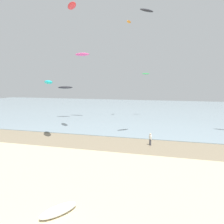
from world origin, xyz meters
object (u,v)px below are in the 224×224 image
Objects in this scene: kite_aloft_2 at (129,22)px; kite_aloft_4 at (48,82)px; kite_aloft_0 at (65,87)px; person_mid_beach at (150,139)px; grounded_kite at (58,210)px; kite_aloft_6 at (82,54)px; kite_aloft_1 at (72,6)px; kite_aloft_5 at (146,74)px; kite_aloft_3 at (147,10)px.

kite_aloft_2 is 25.28m from kite_aloft_4.
person_mid_beach is at bearing 119.70° from kite_aloft_0.
kite_aloft_6 is (-12.83, 34.82, 14.52)m from grounded_kite.
kite_aloft_4 is (-1.94, -4.47, -11.93)m from kite_aloft_1.
kite_aloft_6 is (-2.12, 17.95, 6.20)m from kite_aloft_4.
grounded_kite is 30.70m from kite_aloft_1.
kite_aloft_0 is 1.78× the size of kite_aloft_5.
kite_aloft_6 is at bearing 53.71° from grounded_kite.
kite_aloft_1 is at bearing 167.01° from kite_aloft_2.
kite_aloft_2 reaches higher than kite_aloft_6.
kite_aloft_2 is at bearing 119.19° from kite_aloft_4.
kite_aloft_5 reaches higher than person_mid_beach.
kite_aloft_5 is (11.50, 24.85, 2.00)m from kite_aloft_4.
kite_aloft_3 is at bearing 44.31° from kite_aloft_1.
person_mid_beach is 26.58m from kite_aloft_5.
grounded_kite is at bearing 94.64° from kite_aloft_0.
kite_aloft_1 reaches higher than grounded_kite.
kite_aloft_5 is 0.55× the size of kite_aloft_6.
kite_aloft_2 reaches higher than grounded_kite.
kite_aloft_2 is at bearing 118.04° from kite_aloft_1.
kite_aloft_4 is (-10.71, 16.87, 8.32)m from grounded_kite.
kite_aloft_4 is 1.82× the size of kite_aloft_5.
kite_aloft_2 is 12.52m from kite_aloft_5.
kite_aloft_4 reaches higher than person_mid_beach.
kite_aloft_4 is at bearing -178.64° from person_mid_beach.
kite_aloft_6 is (4.16, 0.57, 7.45)m from kite_aloft_0.
person_mid_beach is at bearing -100.08° from kite_aloft_5.
kite_aloft_3 reaches higher than kite_aloft_4.
person_mid_beach reaches higher than grounded_kite.
kite_aloft_1 is 24.60m from kite_aloft_5.
kite_aloft_4 is 19.11m from kite_aloft_6.
kite_aloft_1 is 0.97× the size of kite_aloft_6.
kite_aloft_4 is at bearing -63.78° from kite_aloft_1.
kite_aloft_1 is at bearing 117.78° from kite_aloft_4.
grounded_kite is 0.77× the size of kite_aloft_6.
kite_aloft_3 is 1.22× the size of kite_aloft_5.
person_mid_beach is 23.95m from kite_aloft_1.
kite_aloft_1 is (-8.77, 21.34, 20.25)m from grounded_kite.
person_mid_beach is 28.24m from kite_aloft_6.
grounded_kite is 27.42m from kite_aloft_3.
kite_aloft_2 is (-6.94, 19.69, 20.73)m from person_mid_beach.
kite_aloft_3 reaches higher than kite_aloft_0.
kite_aloft_3 is at bearing -152.34° from kite_aloft_2.
grounded_kite is 38.88m from kite_aloft_0.
kite_aloft_2 is 0.56× the size of kite_aloft_6.
kite_aloft_0 is 0.97× the size of kite_aloft_6.
kite_aloft_6 is (-10.26, -2.10, -6.86)m from kite_aloft_2.
kite_aloft_0 is 1.01× the size of kite_aloft_1.
grounded_kite is 0.79× the size of kite_aloft_1.
grounded_kite is 0.77× the size of kite_aloft_4.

